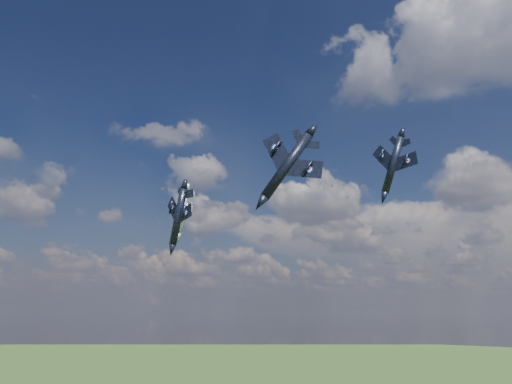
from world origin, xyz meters
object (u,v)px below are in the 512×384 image
Objects in this scene: jet_lead_navy at (178,216)px; jet_high_navy at (393,165)px; jet_right_navy at (287,166)px; jet_left_silver at (183,212)px.

jet_high_navy reaches higher than jet_lead_navy.
jet_lead_navy is 1.03× the size of jet_right_navy.
jet_lead_navy is at bearing -30.80° from jet_left_silver.
jet_right_navy reaches higher than jet_lead_navy.
jet_lead_navy is 41.72m from jet_high_navy.
jet_left_silver is (-5.02, 6.08, 2.48)m from jet_lead_navy.
jet_high_navy is (2.92, 31.62, 7.24)m from jet_right_navy.
jet_left_silver is (-39.72, -15.21, -6.62)m from jet_high_navy.
jet_high_navy is 1.18× the size of jet_left_silver.
jet_left_silver reaches higher than jet_lead_navy.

